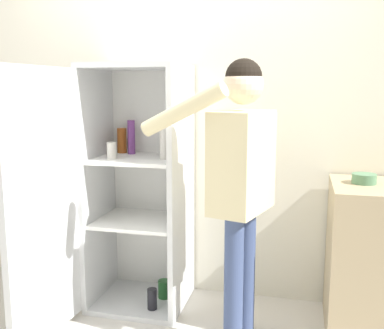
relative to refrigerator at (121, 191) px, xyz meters
The scene contains 4 objects.
wall_back 0.69m from the refrigerator, 54.13° to the left, with size 7.00×0.06×2.55m.
refrigerator is the anchor object (origin of this frame).
person 0.89m from the refrigerator, 15.42° to the right, with size 0.74×0.56×1.66m.
bowl 1.54m from the refrigerator, ahead, with size 0.14×0.14×0.06m.
Camera 1 is at (0.86, -2.17, 1.49)m, focal length 42.00 mm.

